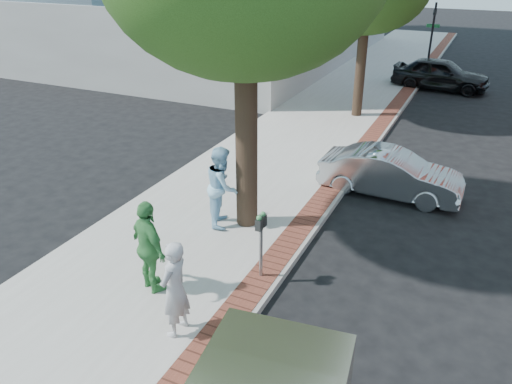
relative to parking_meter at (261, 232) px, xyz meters
The scene contains 12 objects.
ground 1.38m from the parking_meter, behind, with size 120.00×120.00×0.00m, color black.
sidewalk 8.41m from the parking_meter, 105.10° to the left, with size 5.00×60.00×0.15m, color #9E9991.
brick_strip 8.11m from the parking_meter, 89.79° to the left, with size 0.60×60.00×0.01m, color brown.
curb 8.13m from the parking_meter, 87.29° to the left, with size 0.10×60.00×0.15m, color gray.
office_base 25.95m from the parking_meter, 121.81° to the left, with size 18.20×22.20×4.00m, color gray.
signal_near 22.07m from the parking_meter, 89.40° to the left, with size 0.70×0.15×3.80m.
parking_meter is the anchor object (origin of this frame).
person_gray 2.26m from the parking_meter, 106.33° to the right, with size 0.67×0.44×1.84m, color #AAABAF.
person_officer 2.46m from the parking_meter, 136.97° to the left, with size 0.97×0.76×2.00m, color #98CDEB.
person_green 2.21m from the parking_meter, 143.22° to the right, with size 1.14×0.47×1.95m, color #419148.
sedan_silver 5.60m from the parking_meter, 73.89° to the left, with size 1.37×3.93×1.29m, color #ADAFB4.
bg_car 18.53m from the parking_meter, 85.92° to the left, with size 1.85×4.60×1.57m, color black.
Camera 1 is at (4.25, -7.89, 6.27)m, focal length 35.00 mm.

